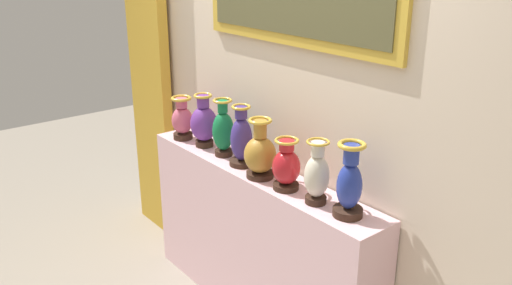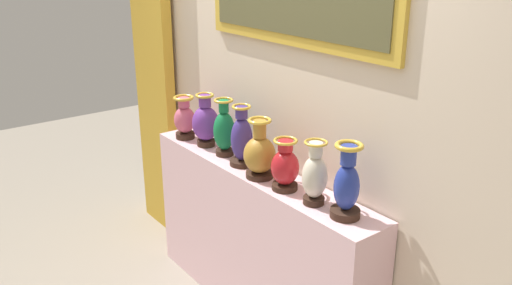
% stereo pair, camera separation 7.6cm
% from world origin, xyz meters
% --- Properties ---
extents(display_shelf, '(1.86, 0.30, 1.00)m').
position_xyz_m(display_shelf, '(0.00, 0.00, 0.50)').
color(display_shelf, beige).
rests_on(display_shelf, ground_plane).
extents(back_wall, '(3.84, 0.14, 3.10)m').
position_xyz_m(back_wall, '(0.01, 0.21, 1.57)').
color(back_wall, beige).
rests_on(back_wall, ground_plane).
extents(curtain_gold, '(0.51, 0.08, 2.66)m').
position_xyz_m(curtain_gold, '(-1.43, 0.09, 1.33)').
color(curtain_gold, gold).
rests_on(curtain_gold, ground_plane).
extents(vase_rose, '(0.14, 0.14, 0.30)m').
position_xyz_m(vase_rose, '(-0.74, -0.05, 1.14)').
color(vase_rose, '#382319').
rests_on(vase_rose, display_shelf).
extents(vase_violet, '(0.18, 0.18, 0.35)m').
position_xyz_m(vase_violet, '(-0.53, -0.01, 1.16)').
color(vase_violet, '#382319').
rests_on(vase_violet, display_shelf).
extents(vase_emerald, '(0.14, 0.14, 0.37)m').
position_xyz_m(vase_emerald, '(-0.31, -0.01, 1.17)').
color(vase_emerald, '#382319').
rests_on(vase_emerald, display_shelf).
extents(vase_indigo, '(0.15, 0.15, 0.37)m').
position_xyz_m(vase_indigo, '(-0.11, -0.02, 1.17)').
color(vase_indigo, '#382319').
rests_on(vase_indigo, display_shelf).
extents(vase_ochre, '(0.18, 0.18, 0.35)m').
position_xyz_m(vase_ochre, '(0.10, -0.05, 1.15)').
color(vase_ochre, '#382319').
rests_on(vase_ochre, display_shelf).
extents(vase_crimson, '(0.15, 0.15, 0.29)m').
position_xyz_m(vase_crimson, '(0.31, -0.04, 1.13)').
color(vase_crimson, '#382319').
rests_on(vase_crimson, display_shelf).
extents(vase_ivory, '(0.13, 0.13, 0.34)m').
position_xyz_m(vase_ivory, '(0.53, -0.03, 1.16)').
color(vase_ivory, '#382319').
rests_on(vase_ivory, display_shelf).
extents(vase_cobalt, '(0.15, 0.15, 0.38)m').
position_xyz_m(vase_cobalt, '(0.73, -0.01, 1.17)').
color(vase_cobalt, '#382319').
rests_on(vase_cobalt, display_shelf).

